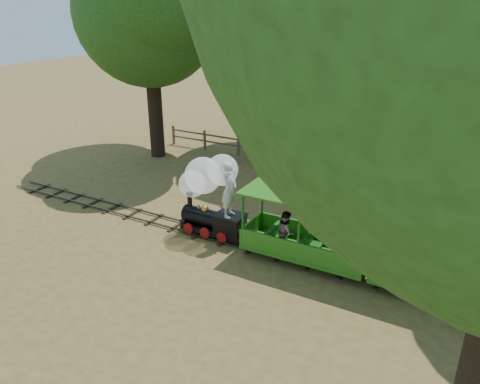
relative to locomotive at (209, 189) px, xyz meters
The scene contains 10 objects.
ground 2.34m from the locomotive, ahead, with size 90.00×90.00×0.00m, color olive.
track 2.30m from the locomotive, ahead, with size 22.00×1.00×0.10m.
locomotive is the anchor object (origin of this frame).
carriage_front 3.53m from the locomotive, ahead, with size 3.93×1.60×2.04m.
carriage_rear 7.29m from the locomotive, ahead, with size 3.93×1.60×2.04m.
oak_nw 10.64m from the locomotive, 138.79° to the left, with size 8.33×7.33×10.08m.
fence 8.18m from the locomotive, 78.29° to the left, with size 18.10×0.10×1.00m.
shrub_west 9.55m from the locomotive, 103.60° to the left, with size 2.32×1.79×1.61m, color #2D6B1E.
shrub_mid_w 9.51m from the locomotive, 76.90° to the left, with size 2.96×2.28×2.05m, color #2D6B1E.
shrub_mid_e 11.29m from the locomotive, 55.23° to the left, with size 2.12×1.63×1.47m, color #2D6B1E.
Camera 1 is at (5.96, -11.68, 7.42)m, focal length 35.00 mm.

